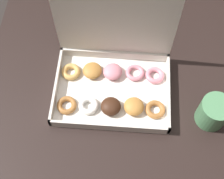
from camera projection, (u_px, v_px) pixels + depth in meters
ground_plane at (121, 152)px, 1.73m from camera, size 8.00×8.00×0.00m
dining_table at (125, 102)px, 1.15m from camera, size 0.97×0.93×0.77m
donut_box at (113, 72)px, 1.01m from camera, size 0.38×0.28×0.31m
coffee_mug at (214, 112)px, 0.95m from camera, size 0.10×0.10×0.10m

